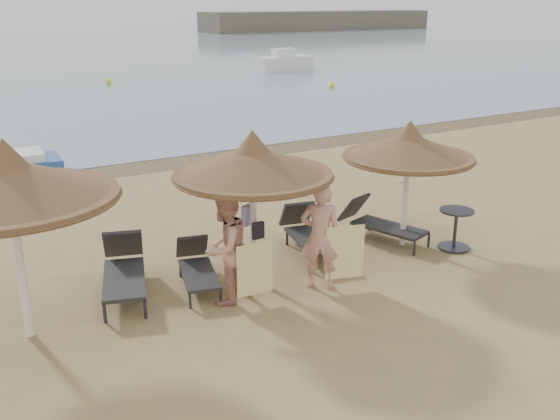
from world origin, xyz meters
The scene contains 19 objects.
ground centered at (0.00, 0.00, 0.00)m, with size 160.00×160.00×0.00m, color #A68951.
wet_sand_strip centered at (0.00, 9.40, 0.00)m, with size 200.00×1.60×0.01m, color brown.
palapa_left centered at (-4.18, 0.64, 2.41)m, with size 3.05×3.05×3.02m.
palapa_center centered at (-0.36, 0.59, 2.19)m, with size 2.78×2.78×2.75m.
palapa_right centered at (3.10, 0.57, 2.06)m, with size 2.61×2.61×2.58m.
lounger_far_left centered at (-2.47, 1.40, 0.41)m, with size 1.26×2.16×0.92m.
lounger_near_left centered at (-1.28, 1.01, 0.34)m, with size 0.97×1.77×0.75m.
lounger_near_right centered at (1.24, 1.30, 0.39)m, with size 1.04×2.04×0.87m.
lounger_far_right centered at (2.87, 1.08, 0.38)m, with size 1.17×2.01×0.86m.
side_table centered at (3.86, -0.13, 0.39)m, with size 0.68×0.68×0.83m.
person_left centered at (-1.13, 0.15, 1.10)m, with size 1.01×0.66×2.20m, color tan.
person_right centered at (0.50, -0.21, 1.11)m, with size 1.02×0.66×2.22m, color tan.
towel_left centered at (-0.78, -0.20, 0.63)m, with size 0.65×0.04×0.91m.
towel_right centered at (0.85, -0.46, 0.67)m, with size 0.67×0.22×0.97m.
bag_patterned centered at (-0.36, 0.77, 1.20)m, with size 0.30×0.19×0.37m.
bag_dark centered at (-0.36, 0.43, 1.02)m, with size 0.21×0.07×0.30m.
pedal_boat centered at (-3.00, 9.67, 0.42)m, with size 2.47×1.52×1.12m.
buoy_mid centered at (5.27, 29.15, 0.18)m, with size 0.35×0.35×0.35m, color yellow.
buoy_right centered at (15.71, 20.92, 0.18)m, with size 0.36×0.36×0.36m, color yellow.
Camera 1 is at (-5.19, -8.41, 4.80)m, focal length 40.00 mm.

